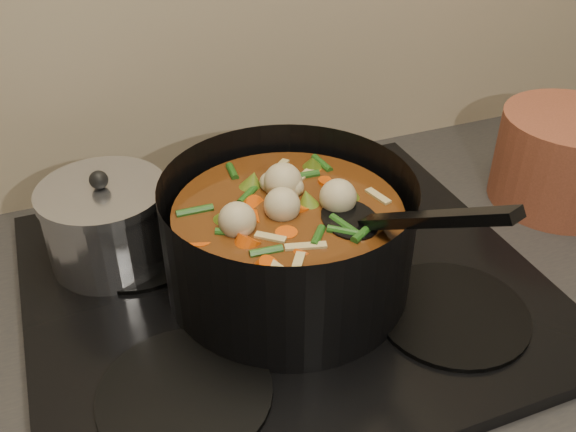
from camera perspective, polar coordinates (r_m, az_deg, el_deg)
name	(u,v)px	position (r m, az deg, el deg)	size (l,w,h in m)	color
stovetop	(285,286)	(0.81, -0.31, -6.21)	(0.62, 0.54, 0.03)	black
stockpot	(289,240)	(0.76, 0.05, -2.14)	(0.33, 0.39, 0.22)	black
saucepan	(107,224)	(0.84, -15.77, -0.65)	(0.16, 0.16, 0.13)	silver
terracotta_crock	(564,159)	(1.04, 23.30, 4.67)	(0.20, 0.20, 0.14)	brown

